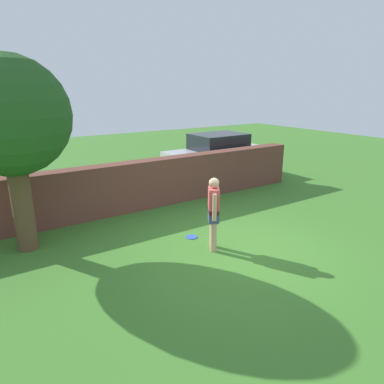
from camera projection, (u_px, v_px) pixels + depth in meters
ground_plane at (231, 248)px, 7.67m from camera, size 40.00×40.00×0.00m
brick_wall at (108, 190)px, 9.48m from camera, size 13.31×0.50×1.41m
tree at (9, 118)px, 6.82m from camera, size 2.41×2.41×4.09m
person at (213, 211)px, 7.36m from camera, size 0.38×0.47×1.62m
car at (218, 156)px, 13.40m from camera, size 4.23×1.99×1.72m
frisbee_blue at (192, 237)px, 8.20m from camera, size 0.27×0.27×0.02m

